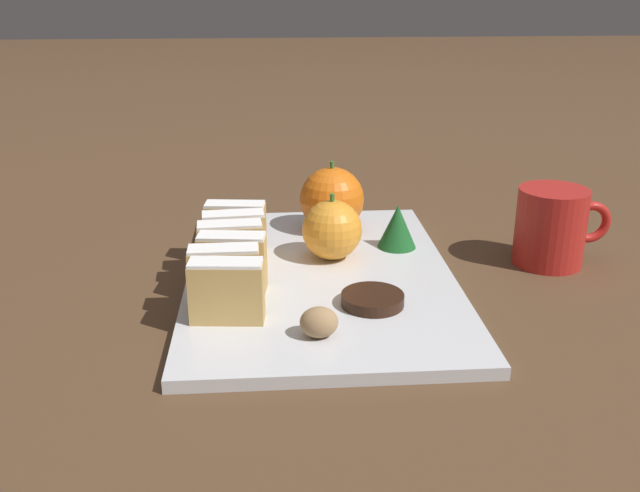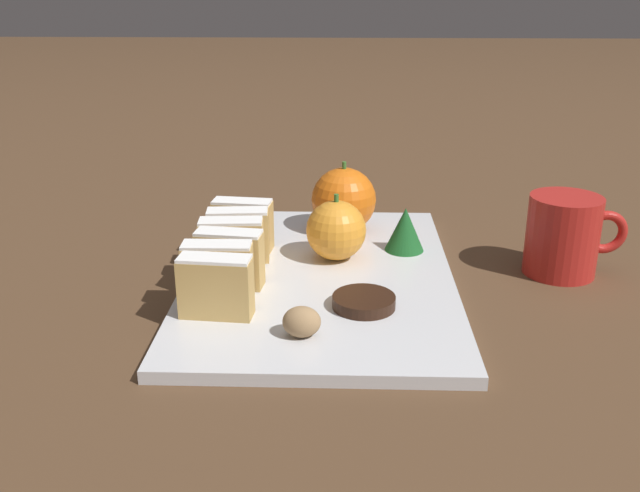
{
  "view_description": "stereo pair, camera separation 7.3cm",
  "coord_description": "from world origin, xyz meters",
  "px_view_note": "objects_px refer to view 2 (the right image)",
  "views": [
    {
      "loc": [
        -0.05,
        -0.68,
        0.31
      ],
      "look_at": [
        0.0,
        0.0,
        0.04
      ],
      "focal_mm": 40.0,
      "sensor_mm": 36.0,
      "label": 1
    },
    {
      "loc": [
        0.02,
        -0.68,
        0.31
      ],
      "look_at": [
        0.0,
        0.0,
        0.04
      ],
      "focal_mm": 40.0,
      "sensor_mm": 36.0,
      "label": 2
    }
  ],
  "objects_px": {
    "orange_near": "(336,230)",
    "walnut": "(302,322)",
    "chocolate_cookie": "(364,302)",
    "orange_far": "(344,200)",
    "coffee_mug": "(564,235)"
  },
  "relations": [
    {
      "from": "walnut",
      "to": "chocolate_cookie",
      "type": "relative_size",
      "value": 0.56
    },
    {
      "from": "coffee_mug",
      "to": "chocolate_cookie",
      "type": "bearing_deg",
      "value": -151.61
    },
    {
      "from": "walnut",
      "to": "chocolate_cookie",
      "type": "xyz_separation_m",
      "value": [
        0.05,
        0.06,
        -0.01
      ]
    },
    {
      "from": "orange_near",
      "to": "chocolate_cookie",
      "type": "xyz_separation_m",
      "value": [
        0.03,
        -0.12,
        -0.03
      ]
    },
    {
      "from": "orange_far",
      "to": "chocolate_cookie",
      "type": "xyz_separation_m",
      "value": [
        0.02,
        -0.21,
        -0.03
      ]
    },
    {
      "from": "walnut",
      "to": "orange_near",
      "type": "bearing_deg",
      "value": 81.35
    },
    {
      "from": "orange_near",
      "to": "coffee_mug",
      "type": "relative_size",
      "value": 0.69
    },
    {
      "from": "chocolate_cookie",
      "to": "orange_far",
      "type": "bearing_deg",
      "value": 95.25
    },
    {
      "from": "walnut",
      "to": "orange_far",
      "type": "bearing_deg",
      "value": 82.56
    },
    {
      "from": "orange_near",
      "to": "walnut",
      "type": "relative_size",
      "value": 2.21
    },
    {
      "from": "orange_near",
      "to": "walnut",
      "type": "height_order",
      "value": "orange_near"
    },
    {
      "from": "orange_near",
      "to": "walnut",
      "type": "xyz_separation_m",
      "value": [
        -0.03,
        -0.18,
        -0.02
      ]
    },
    {
      "from": "orange_near",
      "to": "coffee_mug",
      "type": "bearing_deg",
      "value": -1.02
    },
    {
      "from": "orange_far",
      "to": "coffee_mug",
      "type": "bearing_deg",
      "value": -22.1
    },
    {
      "from": "walnut",
      "to": "chocolate_cookie",
      "type": "bearing_deg",
      "value": 46.85
    }
  ]
}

